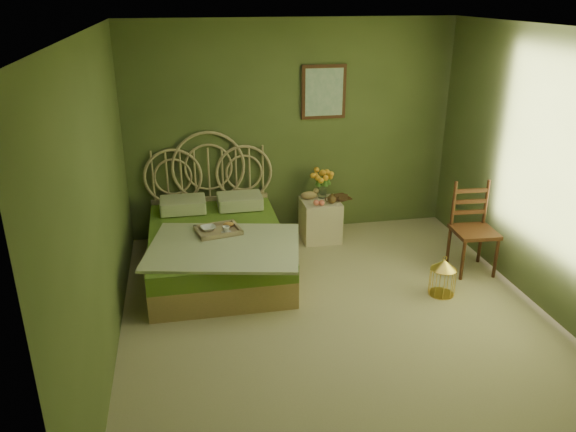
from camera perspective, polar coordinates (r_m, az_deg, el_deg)
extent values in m
plane|color=tan|center=(5.37, 5.19, -10.59)|extent=(4.50, 4.50, 0.00)
plane|color=silver|center=(4.54, 6.36, 18.29)|extent=(4.50, 4.50, 0.00)
plane|color=#576435|center=(6.90, 0.40, 8.73)|extent=(4.00, 0.00, 4.00)
plane|color=#576435|center=(4.66, -18.60, 0.93)|extent=(0.00, 4.50, 4.50)
plane|color=#576435|center=(5.69, 25.48, 3.65)|extent=(0.00, 4.50, 4.50)
cube|color=#3A1E10|center=(6.87, 3.66, 12.46)|extent=(0.54, 0.03, 0.64)
cube|color=beige|center=(6.85, 3.69, 12.44)|extent=(0.46, 0.01, 0.56)
cube|color=tan|center=(6.21, -7.16, -4.40)|extent=(1.42, 1.90, 0.28)
cube|color=#547E29|center=(6.10, -7.27, -2.41)|extent=(1.42, 1.90, 0.19)
cube|color=beige|center=(5.67, -6.50, -3.11)|extent=(1.70, 1.42, 0.03)
cube|color=beige|center=(6.64, -10.62, 1.13)|extent=(0.52, 0.38, 0.15)
cube|color=beige|center=(6.67, -4.93, 1.53)|extent=(0.52, 0.38, 0.15)
cube|color=tan|center=(5.99, -7.10, -1.70)|extent=(0.51, 0.43, 0.04)
ellipsoid|color=#B77A38|center=(6.06, -6.06, -0.85)|extent=(0.12, 0.07, 0.05)
cube|color=beige|center=(6.92, 3.30, -0.40)|extent=(0.46, 0.46, 0.50)
cylinder|color=silver|center=(6.91, 3.51, 2.58)|extent=(0.10, 0.10, 0.18)
ellipsoid|color=tan|center=(6.87, 2.14, 2.13)|extent=(0.21, 0.11, 0.10)
sphere|color=#F87160|center=(6.67, 2.88, 1.37)|extent=(0.07, 0.07, 0.07)
sphere|color=#F87160|center=(6.67, 3.45, 1.35)|extent=(0.07, 0.07, 0.07)
cube|color=#3A1E10|center=(6.36, 18.41, -1.53)|extent=(0.46, 0.46, 0.04)
cylinder|color=#3A1E10|center=(6.22, 17.46, -4.30)|extent=(0.04, 0.04, 0.46)
cylinder|color=#3A1E10|center=(6.40, 20.41, -3.94)|extent=(0.04, 0.04, 0.46)
cylinder|color=#3A1E10|center=(6.52, 15.97, -2.90)|extent=(0.04, 0.04, 0.46)
cylinder|color=#3A1E10|center=(6.69, 18.82, -2.60)|extent=(0.04, 0.04, 0.46)
cube|color=#3A1E10|center=(6.42, 17.91, 1.24)|extent=(0.37, 0.06, 0.52)
cylinder|color=gold|center=(5.99, 15.26, -7.60)|extent=(0.25, 0.25, 0.01)
cylinder|color=gold|center=(5.92, 15.39, -6.44)|extent=(0.25, 0.25, 0.28)
cone|color=gold|center=(5.83, 15.58, -4.78)|extent=(0.25, 0.25, 0.10)
imported|color=#381E0F|center=(6.89, 4.76, 1.79)|extent=(0.23, 0.28, 0.02)
imported|color=#472819|center=(6.88, 4.76, 1.93)|extent=(0.22, 0.26, 0.02)
imported|color=white|center=(6.01, -8.11, -1.24)|extent=(0.19, 0.19, 0.04)
imported|color=white|center=(5.91, -6.31, -1.38)|extent=(0.09, 0.09, 0.07)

